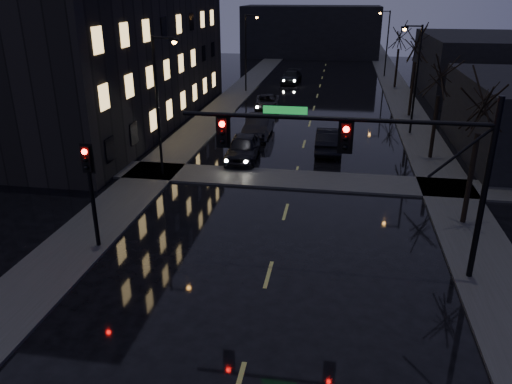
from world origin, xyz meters
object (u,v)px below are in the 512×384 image
at_px(oncoming_car_d, 291,77).
at_px(lead_car, 329,140).
at_px(oncoming_car_b, 259,126).
at_px(oncoming_car_c, 267,102).
at_px(oncoming_car_a, 243,148).

height_order(oncoming_car_d, lead_car, lead_car).
xyz_separation_m(oncoming_car_b, lead_car, (5.36, -3.04, 0.01)).
bearing_deg(oncoming_car_c, oncoming_car_a, -93.95).
bearing_deg(oncoming_car_b, lead_car, -28.51).
bearing_deg(oncoming_car_a, oncoming_car_d, 87.37).
relative_size(oncoming_car_b, lead_car, 0.98).
xyz_separation_m(oncoming_car_a, oncoming_car_c, (-0.61, 15.12, -0.17)).
bearing_deg(oncoming_car_b, oncoming_car_a, -89.79).
relative_size(oncoming_car_a, oncoming_car_c, 1.02).
bearing_deg(oncoming_car_b, oncoming_car_d, 90.89).
distance_m(oncoming_car_a, oncoming_car_d, 29.58).
relative_size(oncoming_car_b, oncoming_car_d, 0.99).
xyz_separation_m(oncoming_car_b, oncoming_car_c, (-0.70, 9.24, -0.15)).
xyz_separation_m(oncoming_car_a, lead_car, (5.44, 2.84, -0.00)).
xyz_separation_m(oncoming_car_d, lead_car, (5.30, -26.74, 0.10)).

